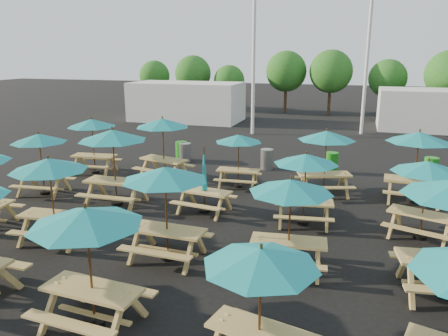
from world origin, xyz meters
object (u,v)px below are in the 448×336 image
(picnic_unit_14, at_px, (306,163))
(waste_bin_0, at_px, (181,151))
(picnic_unit_15, at_px, (327,139))
(waste_bin_3, at_px, (331,163))
(picnic_unit_7, at_px, (163,127))
(picnic_unit_9, at_px, (165,180))
(picnic_unit_19, at_px, (419,141))
(waste_bin_2, at_px, (267,159))
(picnic_unit_11, at_px, (238,142))
(picnic_unit_18, at_px, (428,172))
(picnic_unit_12, at_px, (261,265))
(picnic_unit_13, at_px, (291,192))
(picnic_unit_3, at_px, (92,126))
(picnic_unit_10, at_px, (204,185))
(picnic_unit_6, at_px, (113,140))
(picnic_unit_2, at_px, (39,142))
(waste_bin_4, at_px, (431,168))
(picnic_unit_5, at_px, (49,170))
(waste_bin_1, at_px, (185,153))
(picnic_unit_8, at_px, (86,224))

(picnic_unit_14, distance_m, waste_bin_0, 9.19)
(picnic_unit_15, xyz_separation_m, waste_bin_3, (0.06, 3.05, -1.56))
(picnic_unit_7, height_order, picnic_unit_9, picnic_unit_7)
(picnic_unit_19, xyz_separation_m, waste_bin_2, (-5.60, 2.84, -1.66))
(picnic_unit_11, bearing_deg, picnic_unit_18, -30.83)
(picnic_unit_12, xyz_separation_m, picnic_unit_13, (-0.08, 3.43, 0.09))
(picnic_unit_9, bearing_deg, waste_bin_2, 88.63)
(picnic_unit_3, relative_size, waste_bin_2, 2.62)
(picnic_unit_19, bearing_deg, picnic_unit_10, -151.20)
(picnic_unit_6, bearing_deg, picnic_unit_3, 130.26)
(picnic_unit_2, height_order, picnic_unit_14, picnic_unit_2)
(picnic_unit_2, bearing_deg, waste_bin_3, 25.58)
(picnic_unit_10, bearing_deg, picnic_unit_3, 160.46)
(picnic_unit_3, distance_m, waste_bin_4, 13.81)
(picnic_unit_6, bearing_deg, picnic_unit_14, -0.85)
(picnic_unit_7, distance_m, picnic_unit_11, 3.17)
(waste_bin_0, height_order, waste_bin_3, same)
(picnic_unit_2, height_order, picnic_unit_11, picnic_unit_2)
(picnic_unit_18, bearing_deg, picnic_unit_19, 107.26)
(picnic_unit_14, bearing_deg, picnic_unit_18, -8.99)
(picnic_unit_5, xyz_separation_m, picnic_unit_19, (9.47, 6.23, 0.11))
(picnic_unit_9, xyz_separation_m, picnic_unit_19, (6.17, 6.30, 0.07))
(picnic_unit_10, relative_size, waste_bin_1, 2.46)
(picnic_unit_5, bearing_deg, picnic_unit_18, 13.38)
(picnic_unit_2, relative_size, waste_bin_4, 2.51)
(picnic_unit_11, bearing_deg, picnic_unit_15, -2.93)
(picnic_unit_18, xyz_separation_m, waste_bin_1, (-9.37, 6.13, -1.45))
(picnic_unit_18, relative_size, waste_bin_2, 2.73)
(picnic_unit_7, relative_size, picnic_unit_18, 1.07)
(picnic_unit_6, bearing_deg, waste_bin_4, 29.84)
(picnic_unit_7, bearing_deg, waste_bin_2, 50.69)
(picnic_unit_15, bearing_deg, picnic_unit_12, -110.68)
(picnic_unit_6, relative_size, picnic_unit_14, 1.19)
(picnic_unit_3, bearing_deg, waste_bin_3, 10.60)
(picnic_unit_9, xyz_separation_m, waste_bin_0, (-3.61, 9.57, -1.59))
(picnic_unit_9, xyz_separation_m, picnic_unit_15, (3.22, 6.28, -0.03))
(picnic_unit_14, bearing_deg, picnic_unit_2, 171.47)
(picnic_unit_7, distance_m, picnic_unit_9, 7.16)
(picnic_unit_3, height_order, waste_bin_4, picnic_unit_3)
(picnic_unit_5, bearing_deg, picnic_unit_3, 109.97)
(picnic_unit_13, distance_m, waste_bin_0, 11.41)
(picnic_unit_7, height_order, picnic_unit_10, picnic_unit_7)
(picnic_unit_7, xyz_separation_m, picnic_unit_14, (5.96, -3.24, -0.26))
(picnic_unit_3, bearing_deg, picnic_unit_12, -52.49)
(picnic_unit_2, distance_m, picnic_unit_14, 9.23)
(picnic_unit_8, distance_m, picnic_unit_12, 3.17)
(waste_bin_1, relative_size, waste_bin_4, 1.00)
(picnic_unit_10, relative_size, picnic_unit_15, 0.85)
(picnic_unit_5, distance_m, waste_bin_2, 9.98)
(picnic_unit_7, distance_m, waste_bin_4, 10.80)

